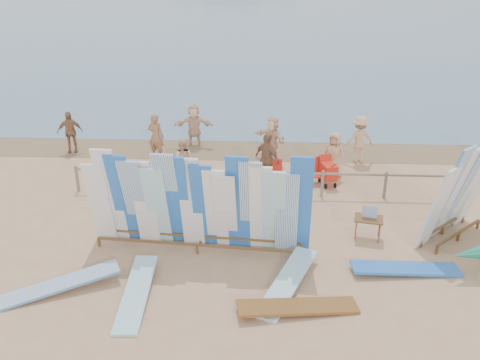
# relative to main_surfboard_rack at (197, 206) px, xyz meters

# --- Properties ---
(ground) EXTENTS (160.00, 160.00, 0.00)m
(ground) POSITION_rel_main_surfboard_rack_xyz_m (1.57, 0.35, -1.30)
(ground) COLOR tan
(ground) RESTS_ON ground
(wet_sand_strip) EXTENTS (40.00, 2.60, 0.01)m
(wet_sand_strip) POSITION_rel_main_surfboard_rack_xyz_m (1.57, 7.55, -1.30)
(wet_sand_strip) COLOR #7B6145
(wet_sand_strip) RESTS_ON ground
(fence) EXTENTS (12.08, 0.08, 0.90)m
(fence) POSITION_rel_main_surfboard_rack_xyz_m (1.57, 3.35, -0.67)
(fence) COLOR gray
(fence) RESTS_ON ground
(main_surfboard_rack) EXTENTS (5.85, 1.15, 2.91)m
(main_surfboard_rack) POSITION_rel_main_surfboard_rack_xyz_m (0.00, 0.00, 0.00)
(main_surfboard_rack) COLOR brown
(main_surfboard_rack) RESTS_ON ground
(side_surfboard_rack) EXTENTS (2.32, 2.17, 2.92)m
(side_surfboard_rack) POSITION_rel_main_surfboard_rack_xyz_m (6.88, 0.93, 0.01)
(side_surfboard_rack) COLOR brown
(side_surfboard_rack) RESTS_ON ground
(vendor_table) EXTENTS (0.85, 0.68, 1.01)m
(vendor_table) POSITION_rel_main_surfboard_rack_xyz_m (4.58, 0.79, -0.96)
(vendor_table) COLOR brown
(vendor_table) RESTS_ON ground
(flat_board_a) EXTENTS (0.65, 2.72, 0.25)m
(flat_board_a) POSITION_rel_main_surfboard_rack_xyz_m (-1.18, -2.11, -1.30)
(flat_board_a) COLOR #8ACADD
(flat_board_a) RESTS_ON ground
(flat_board_c) EXTENTS (2.76, 1.03, 0.25)m
(flat_board_c) POSITION_rel_main_surfboard_rack_xyz_m (2.49, -2.45, -1.30)
(flat_board_c) COLOR brown
(flat_board_c) RESTS_ON ground
(flat_board_b) EXTENTS (1.60, 2.69, 0.31)m
(flat_board_b) POSITION_rel_main_surfboard_rack_xyz_m (2.30, -1.58, -1.30)
(flat_board_b) COLOR #8ACADD
(flat_board_b) RESTS_ON ground
(flat_board_e) EXTENTS (2.66, 1.71, 0.35)m
(flat_board_e) POSITION_rel_main_surfboard_rack_xyz_m (-2.99, -1.96, -1.30)
(flat_board_e) COLOR white
(flat_board_e) RESTS_ON ground
(flat_board_d) EXTENTS (2.74, 0.77, 0.22)m
(flat_board_d) POSITION_rel_main_surfboard_rack_xyz_m (5.24, -0.82, -1.30)
(flat_board_d) COLOR blue
(flat_board_d) RESTS_ON ground
(beach_chair_left) EXTENTS (0.52, 0.54, 0.80)m
(beach_chair_left) POSITION_rel_main_surfboard_rack_xyz_m (2.07, 4.31, -1.07)
(beach_chair_left) COLOR red
(beach_chair_left) RESTS_ON ground
(beach_chair_right) EXTENTS (0.55, 0.58, 0.87)m
(beach_chair_right) POSITION_rel_main_surfboard_rack_xyz_m (3.49, 4.41, -1.04)
(beach_chair_right) COLOR red
(beach_chair_right) RESTS_ON ground
(stroller) EXTENTS (0.70, 0.84, 1.00)m
(stroller) POSITION_rel_main_surfboard_rack_xyz_m (3.85, 4.26, -0.90)
(stroller) COLOR red
(stroller) RESTS_ON ground
(beachgoer_9) EXTENTS (1.20, 0.65, 1.77)m
(beachgoer_9) POSITION_rel_main_surfboard_rack_xyz_m (5.21, 6.43, -0.41)
(beachgoer_9) COLOR tan
(beachgoer_9) RESTS_ON ground
(beachgoer_extra_1) EXTENTS (1.04, 0.65, 1.64)m
(beachgoer_extra_1) POSITION_rel_main_surfboard_rack_xyz_m (-5.89, 6.90, -0.48)
(beachgoer_extra_1) COLOR #8C6042
(beachgoer_extra_1) RESTS_ON ground
(beachgoer_4) EXTENTS (1.08, 1.08, 1.82)m
(beachgoer_4) POSITION_rel_main_surfboard_rack_xyz_m (1.80, 4.26, -0.39)
(beachgoer_4) COLOR #8C6042
(beachgoer_4) RESTS_ON ground
(beachgoer_1) EXTENTS (0.72, 0.53, 1.77)m
(beachgoer_1) POSITION_rel_main_surfboard_rack_xyz_m (-2.39, 6.38, -0.41)
(beachgoer_1) COLOR #8C6042
(beachgoer_1) RESTS_ON ground
(beachgoer_5) EXTENTS (1.44, 1.46, 1.67)m
(beachgoer_5) POSITION_rel_main_surfboard_rack_xyz_m (1.98, 6.52, -0.46)
(beachgoer_5) COLOR beige
(beachgoer_5) RESTS_ON ground
(beachgoer_11) EXTENTS (1.61, 0.59, 1.72)m
(beachgoer_11) POSITION_rel_main_surfboard_rack_xyz_m (-1.15, 7.85, -0.44)
(beachgoer_11) COLOR beige
(beachgoer_11) RESTS_ON ground
(beachgoer_6) EXTENTS (0.87, 0.73, 1.62)m
(beachgoer_6) POSITION_rel_main_surfboard_rack_xyz_m (4.12, 5.01, -0.49)
(beachgoer_6) COLOR tan
(beachgoer_6) RESTS_ON ground
(beachgoer_2) EXTENTS (0.79, 0.44, 1.55)m
(beachgoer_2) POSITION_rel_main_surfboard_rack_xyz_m (-1.07, 4.35, -0.52)
(beachgoer_2) COLOR beige
(beachgoer_2) RESTS_ON ground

